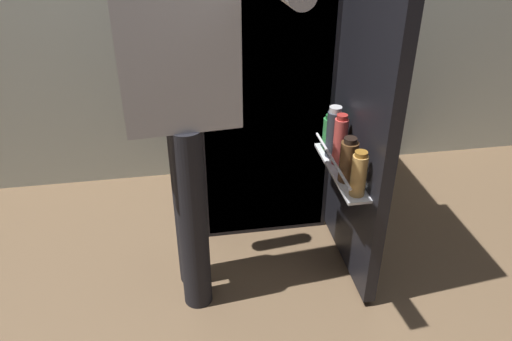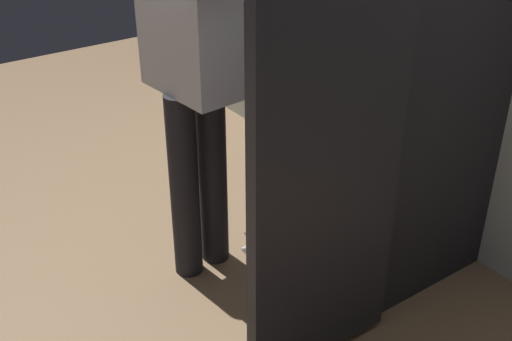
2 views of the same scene
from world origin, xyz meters
The scene contains 3 objects.
ground_plane centered at (0.00, 0.00, 0.00)m, with size 6.95×6.95×0.00m, color brown.
refrigerator centered at (0.02, 0.53, 0.81)m, with size 0.68×1.25×1.61m.
person centered at (-0.37, -0.10, 0.99)m, with size 0.57×0.69×1.65m.
Camera 2 is at (1.64, -1.25, 1.78)m, focal length 45.61 mm.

